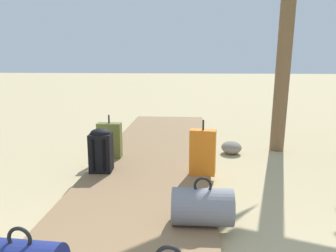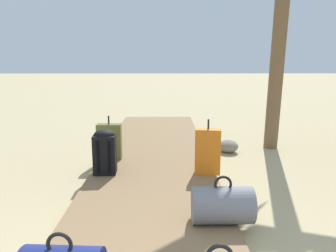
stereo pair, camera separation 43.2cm
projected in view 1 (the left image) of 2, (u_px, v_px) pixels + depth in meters
The scene contains 7 objects.
ground_plane at pixel (144, 189), 4.13m from camera, with size 60.00×60.00×0.00m, color tan.
boardwalk at pixel (151, 166), 4.89m from camera, with size 1.64×7.79×0.08m, color olive.
suitcase_olive at pixel (110, 140), 5.12m from camera, with size 0.36×0.17×0.65m.
backpack_black at pixel (101, 149), 4.48m from camera, with size 0.29×0.29×0.58m.
duffel_bag_grey at pixel (202, 207), 3.06m from camera, with size 0.55×0.34×0.45m.
suitcase_orange at pixel (203, 152), 4.37m from camera, with size 0.35×0.20×0.72m.
rock_right_near at pixel (231, 147), 5.64m from camera, with size 0.33×0.36×0.21m, color gray.
Camera 1 is at (0.58, -0.75, 1.57)m, focal length 36.43 mm.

